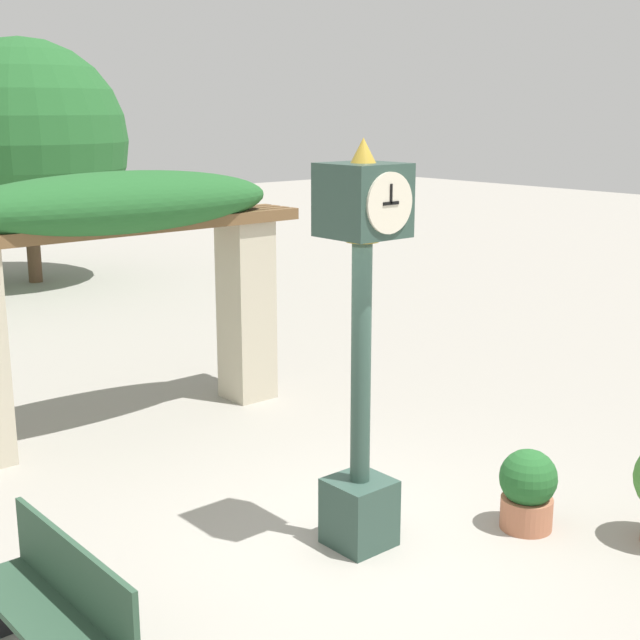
{
  "coord_description": "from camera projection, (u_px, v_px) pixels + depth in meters",
  "views": [
    {
      "loc": [
        -4.58,
        -4.93,
        3.54
      ],
      "look_at": [
        0.08,
        0.51,
        1.83
      ],
      "focal_mm": 50.0,
      "sensor_mm": 36.0,
      "label": 1
    }
  ],
  "objects": [
    {
      "name": "pergola",
      "position": [
        120.0,
        241.0,
        9.65
      ],
      "size": [
        4.47,
        1.13,
        2.88
      ],
      "color": "#BCB299",
      "rests_on": "ground"
    },
    {
      "name": "park_bench",
      "position": [
        56.0,
        611.0,
        5.62
      ],
      "size": [
        0.42,
        1.65,
        0.89
      ],
      "rotation": [
        0.0,
        0.0,
        -1.57
      ],
      "color": "#2D4C38",
      "rests_on": "ground"
    },
    {
      "name": "potted_plant_far_left",
      "position": [
        528.0,
        489.0,
        7.61
      ],
      "size": [
        0.5,
        0.5,
        0.71
      ],
      "color": "#B26B4C",
      "rests_on": "ground"
    },
    {
      "name": "ground_plane",
      "position": [
        353.0,
        547.0,
        7.36
      ],
      "size": [
        60.0,
        60.0,
        0.0
      ],
      "primitive_type": "plane",
      "color": "gray"
    },
    {
      "name": "pedestal_clock",
      "position": [
        361.0,
        338.0,
        7.01
      ],
      "size": [
        0.56,
        0.61,
        3.32
      ],
      "color": "#2D473D",
      "rests_on": "ground"
    }
  ]
}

